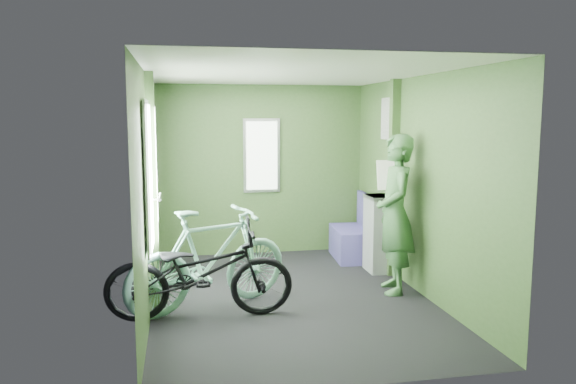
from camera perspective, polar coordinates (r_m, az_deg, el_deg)
name	(u,v)px	position (r m, az deg, el deg)	size (l,w,h in m)	color
room	(286,160)	(5.70, -0.25, 3.26)	(4.00, 4.02, 2.31)	black
bicycle_black	(201,320)	(5.41, -8.84, -12.69)	(0.60, 1.73, 0.91)	black
bicycle_mint	(211,310)	(5.64, -7.84, -11.81)	(0.48, 1.72, 1.03)	#7BBDA5
passenger	(395,214)	(6.07, 10.83, -2.20)	(0.50, 0.73, 1.69)	#376034
waste_box	(379,233)	(6.92, 9.20, -4.18)	(0.27, 0.38, 0.93)	gray
bench_seat	(353,240)	(7.53, 6.62, -4.82)	(0.51, 0.85, 0.86)	navy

